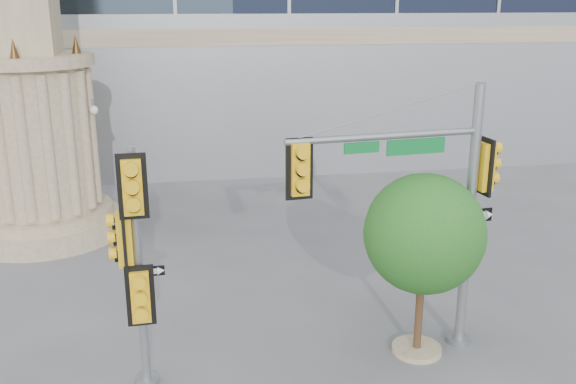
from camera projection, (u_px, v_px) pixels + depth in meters
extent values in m
cylinder|color=gray|center=(46.00, 225.00, 18.51)|extent=(4.40, 4.40, 0.50)
cylinder|color=gray|center=(44.00, 212.00, 18.40)|extent=(3.80, 3.80, 0.30)
cylinder|color=gray|center=(36.00, 139.00, 17.77)|extent=(3.00, 3.00, 4.00)
cylinder|color=gray|center=(27.00, 60.00, 17.15)|extent=(3.50, 3.50, 0.30)
cone|color=#472D14|center=(76.00, 44.00, 17.24)|extent=(0.24, 0.24, 0.50)
cylinder|color=slate|center=(459.00, 340.00, 12.70)|extent=(0.48, 0.48, 0.10)
cylinder|color=slate|center=(469.00, 220.00, 11.98)|extent=(0.19, 0.19, 5.11)
cylinder|color=slate|center=(385.00, 136.00, 11.01)|extent=(3.57, 0.50, 0.12)
cube|color=#0D6F2C|center=(416.00, 147.00, 11.22)|extent=(1.11, 0.15, 0.27)
cube|color=yellow|center=(299.00, 169.00, 10.75)|extent=(0.49, 0.29, 1.07)
cube|color=yellow|center=(485.00, 167.00, 11.74)|extent=(0.29, 0.49, 1.07)
cube|color=black|center=(473.00, 216.00, 11.83)|extent=(0.78, 0.11, 0.26)
cube|color=#A8140F|center=(470.00, 246.00, 12.00)|extent=(0.27, 0.05, 0.39)
cylinder|color=slate|center=(147.00, 381.00, 11.32)|extent=(0.41, 0.41, 0.10)
cylinder|color=slate|center=(139.00, 272.00, 10.71)|extent=(0.15, 0.15, 4.30)
cube|color=yellow|center=(132.00, 187.00, 10.09)|extent=(0.48, 0.26, 1.07)
cube|color=yellow|center=(125.00, 239.00, 10.50)|extent=(0.26, 0.48, 1.07)
cube|color=yellow|center=(141.00, 296.00, 10.64)|extent=(0.48, 0.26, 1.07)
cube|color=black|center=(148.00, 271.00, 10.64)|extent=(0.53, 0.05, 0.17)
cylinder|color=gray|center=(417.00, 349.00, 12.36)|extent=(0.95, 0.95, 0.11)
cylinder|color=#382314|center=(419.00, 307.00, 12.09)|extent=(0.15, 0.15, 1.90)
sphere|color=#166321|center=(424.00, 233.00, 11.66)|extent=(2.22, 2.22, 2.22)
sphere|color=#166321|center=(442.00, 243.00, 12.08)|extent=(1.37, 1.37, 1.37)
sphere|color=#166321|center=(409.00, 254.00, 11.43)|extent=(1.16, 1.16, 1.16)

